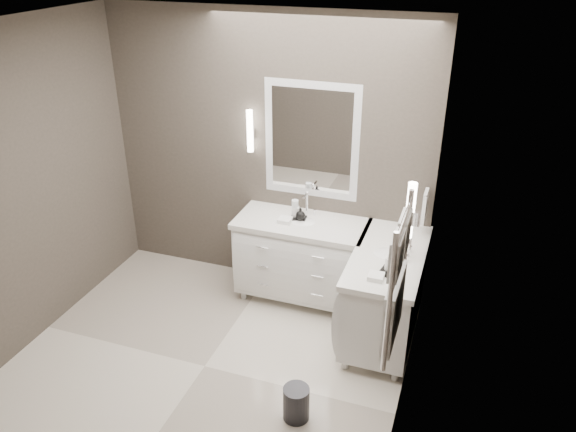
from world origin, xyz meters
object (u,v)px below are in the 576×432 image
(vanity_back, at_px, (301,255))
(vanity_right, at_px, (386,290))
(towel_ladder, at_px, (396,287))
(waste_bin, at_px, (296,403))

(vanity_back, xyz_separation_m, vanity_right, (0.88, -0.33, 0.00))
(towel_ladder, height_order, waste_bin, towel_ladder)
(vanity_right, bearing_deg, towel_ladder, -80.16)
(vanity_right, xyz_separation_m, waste_bin, (-0.43, -1.17, -0.35))
(vanity_back, distance_m, towel_ladder, 2.16)
(vanity_back, relative_size, towel_ladder, 1.38)
(towel_ladder, xyz_separation_m, waste_bin, (-0.65, 0.13, -1.25))
(vanity_back, height_order, vanity_right, same)
(vanity_back, xyz_separation_m, towel_ladder, (1.10, -1.63, 0.91))
(waste_bin, bearing_deg, towel_ladder, -11.11)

